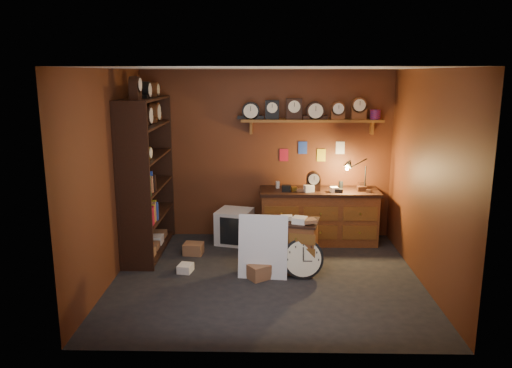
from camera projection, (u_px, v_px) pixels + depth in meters
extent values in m
plane|color=black|center=(266.00, 278.00, 6.58)|extent=(4.00, 4.00, 0.00)
cube|color=#5B2B15|center=(267.00, 155.00, 8.05)|extent=(4.00, 0.02, 2.70)
cube|color=#5B2B15|center=(267.00, 219.00, 4.53)|extent=(4.00, 0.02, 2.70)
cube|color=#5B2B15|center=(109.00, 177.00, 6.33)|extent=(0.02, 3.60, 2.70)
cube|color=#5B2B15|center=(426.00, 179.00, 6.25)|extent=(0.02, 3.60, 2.70)
cube|color=beige|center=(267.00, 68.00, 6.00)|extent=(4.00, 3.60, 0.02)
cube|color=brown|center=(312.00, 120.00, 7.76)|extent=(2.20, 0.30, 0.04)
cube|color=brown|center=(251.00, 128.00, 7.87)|extent=(0.04, 0.16, 0.20)
cube|color=brown|center=(372.00, 128.00, 7.84)|extent=(0.04, 0.16, 0.20)
cylinder|color=#B21419|center=(375.00, 114.00, 7.72)|extent=(0.16, 0.16, 0.15)
cube|color=maroon|center=(276.00, 155.00, 8.03)|extent=(0.14, 0.01, 0.20)
cube|color=#1B3699|center=(295.00, 148.00, 8.00)|extent=(0.14, 0.01, 0.20)
cube|color=gold|center=(313.00, 155.00, 8.02)|extent=(0.14, 0.01, 0.20)
cube|color=silver|center=(332.00, 148.00, 7.99)|extent=(0.14, 0.01, 0.20)
cube|color=black|center=(132.00, 177.00, 7.33)|extent=(0.03, 1.60, 2.30)
cube|color=black|center=(134.00, 189.00, 6.56)|extent=(0.45, 0.03, 2.30)
cube|color=black|center=(159.00, 167.00, 8.08)|extent=(0.45, 0.03, 2.30)
cube|color=black|center=(151.00, 248.00, 7.56)|extent=(0.43, 1.54, 0.03)
cube|color=black|center=(149.00, 216.00, 7.45)|extent=(0.43, 1.54, 0.03)
cube|color=black|center=(148.00, 187.00, 7.36)|extent=(0.43, 1.54, 0.03)
cube|color=black|center=(146.00, 157.00, 7.26)|extent=(0.43, 1.54, 0.03)
cube|color=black|center=(145.00, 126.00, 7.16)|extent=(0.43, 1.54, 0.03)
cube|color=black|center=(144.00, 99.00, 7.08)|extent=(0.43, 1.54, 0.03)
cube|color=brown|center=(318.00, 217.00, 7.92)|extent=(1.80, 0.60, 0.80)
cube|color=black|center=(319.00, 191.00, 7.83)|extent=(1.86, 0.66, 0.05)
cube|color=brown|center=(321.00, 223.00, 7.63)|extent=(1.72, 0.02, 0.52)
cylinder|color=black|center=(365.00, 190.00, 7.76)|extent=(0.12, 0.12, 0.02)
cylinder|color=black|center=(365.00, 178.00, 7.72)|extent=(0.02, 0.02, 0.38)
cylinder|color=black|center=(359.00, 163.00, 7.64)|extent=(0.27, 0.09, 0.14)
cone|color=black|center=(350.00, 166.00, 7.62)|extent=(0.18, 0.14, 0.18)
cube|color=brown|center=(295.00, 246.00, 6.79)|extent=(0.66, 0.59, 0.67)
cube|color=black|center=(295.00, 222.00, 6.72)|extent=(0.71, 0.64, 0.03)
cube|color=brown|center=(296.00, 253.00, 6.55)|extent=(0.51, 0.12, 0.57)
cylinder|color=black|center=(303.00, 258.00, 6.54)|extent=(0.54, 0.17, 0.54)
cylinder|color=#F6ECC5|center=(303.00, 259.00, 6.51)|extent=(0.47, 0.11, 0.47)
cube|color=black|center=(303.00, 254.00, 6.48)|extent=(0.01, 0.04, 0.17)
cube|color=black|center=(308.00, 261.00, 6.51)|extent=(0.12, 0.01, 0.01)
cube|color=silver|center=(263.00, 277.00, 6.62)|extent=(0.66, 0.24, 0.85)
cube|color=silver|center=(235.00, 226.00, 7.90)|extent=(0.63, 0.63, 0.53)
cube|color=black|center=(233.00, 232.00, 7.64)|extent=(0.42, 0.13, 0.43)
cube|color=#91603F|center=(193.00, 249.00, 7.43)|extent=(0.30, 0.26, 0.17)
cube|color=white|center=(185.00, 268.00, 6.77)|extent=(0.21, 0.24, 0.11)
cube|color=#91603F|center=(259.00, 272.00, 6.53)|extent=(0.34, 0.33, 0.19)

